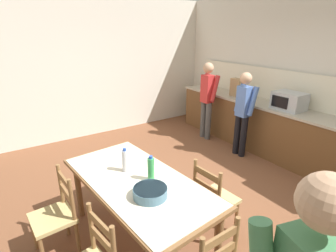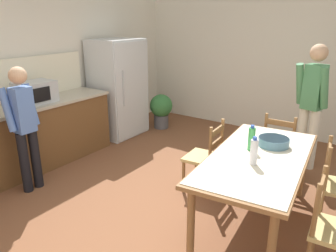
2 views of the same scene
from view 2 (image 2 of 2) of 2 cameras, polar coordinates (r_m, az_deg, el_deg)
The scene contains 15 objects.
ground_plane at distance 3.91m, azimuth 0.56°, elevation -13.79°, with size 8.32×8.32×0.00m, color brown.
wall_back at distance 5.32m, azimuth -24.20°, elevation 10.04°, with size 6.52×0.12×2.90m, color silver.
wall_right at distance 6.31m, azimuth 17.93°, elevation 11.85°, with size 0.12×5.20×2.90m, color silver.
refrigerator at distance 5.99m, azimuth -8.63°, elevation 6.52°, with size 0.87×0.73×1.72m.
microwave at distance 4.93m, azimuth -22.13°, elevation 5.45°, with size 0.50×0.39×0.30m.
dining_table at distance 3.41m, azimuth 15.44°, elevation -6.26°, with size 1.94×1.07×0.79m.
bottle_near_centre at distance 3.12m, azimuth 14.70°, elevation -4.36°, with size 0.07×0.07×0.27m.
bottle_off_centre at distance 3.44m, azimuth 14.34°, elevation -2.15°, with size 0.07×0.07×0.27m.
serving_bowl at distance 3.64m, azimuth 17.91°, elevation -2.55°, with size 0.32×0.32×0.09m.
chair_side_far_right at distance 4.08m, azimuth 6.56°, elevation -5.44°, with size 0.45×0.43×0.91m.
chair_side_near_left at distance 3.10m, azimuth 26.72°, elevation -15.86°, with size 0.45×0.43×0.91m.
chair_head_end at distance 4.62m, azimuth 18.92°, elevation -3.42°, with size 0.41×0.43×0.91m.
person_at_counter at distance 4.28m, azimuth -23.74°, elevation 0.42°, with size 0.39×0.27×1.55m.
person_by_table at distance 4.94m, azimuth 23.76°, elevation 4.02°, with size 0.37×0.49×1.75m.
potted_plant at distance 6.37m, azimuth -1.20°, elevation 3.03°, with size 0.44×0.44×0.67m.
Camera 2 is at (-2.73, -1.86, 2.09)m, focal length 35.00 mm.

